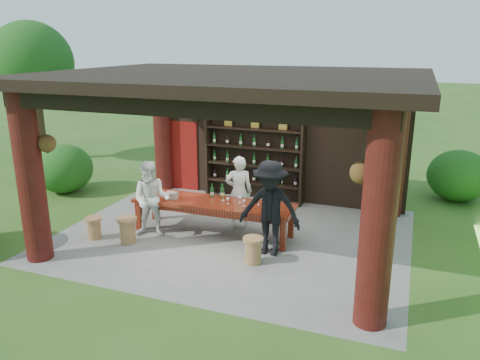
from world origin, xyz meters
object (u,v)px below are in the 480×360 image
(napkin_basket, at_px, (172,195))
(stool_far_left, at_px, (94,227))
(stool_near_right, at_px, (253,250))
(guest_woman, at_px, (151,199))
(host, at_px, (239,192))
(wine_shelf, at_px, (254,157))
(stool_near_left, at_px, (128,230))
(tasting_table, at_px, (213,206))
(guest_man, at_px, (270,208))

(napkin_basket, bearing_deg, stool_far_left, -142.63)
(stool_near_right, bearing_deg, stool_far_left, -178.46)
(stool_far_left, height_order, guest_woman, guest_woman)
(host, bearing_deg, napkin_basket, 4.20)
(wine_shelf, height_order, stool_near_left, wine_shelf)
(tasting_table, distance_m, napkin_basket, 0.98)
(stool_near_left, height_order, guest_woman, guest_woman)
(tasting_table, relative_size, guest_woman, 2.15)
(stool_far_left, xyz_separation_m, host, (2.68, 1.73, 0.58))
(stool_far_left, height_order, guest_man, guest_man)
(guest_man, bearing_deg, stool_near_right, -107.36)
(guest_man, bearing_deg, guest_woman, -179.05)
(guest_woman, relative_size, guest_man, 0.87)
(wine_shelf, bearing_deg, stool_near_right, -71.23)
(guest_man, bearing_deg, tasting_table, 159.88)
(tasting_table, xyz_separation_m, stool_near_right, (1.29, -1.06, -0.36))
(wine_shelf, height_order, guest_woman, wine_shelf)
(guest_man, height_order, napkin_basket, guest_man)
(stool_far_left, bearing_deg, tasting_table, 26.66)
(guest_woman, height_order, guest_man, guest_man)
(host, bearing_deg, stool_near_right, 95.46)
(host, xyz_separation_m, guest_man, (1.07, -1.12, 0.12))
(stool_near_left, relative_size, stool_far_left, 1.16)
(host, xyz_separation_m, napkin_basket, (-1.33, -0.70, -0.01))
(stool_near_right, bearing_deg, tasting_table, 140.49)
(wine_shelf, bearing_deg, napkin_basket, -111.03)
(stool_far_left, xyz_separation_m, guest_woman, (1.11, 0.59, 0.58))
(guest_woman, height_order, napkin_basket, guest_woman)
(tasting_table, xyz_separation_m, stool_near_left, (-1.50, -1.09, -0.34))
(wine_shelf, height_order, stool_far_left, wine_shelf)
(napkin_basket, bearing_deg, tasting_table, 7.48)
(host, bearing_deg, guest_man, 110.31)
(tasting_table, relative_size, stool_near_right, 6.89)
(stool_near_right, relative_size, napkin_basket, 2.00)
(wine_shelf, relative_size, tasting_table, 0.75)
(wine_shelf, distance_m, guest_woman, 3.37)
(host, distance_m, guest_woman, 1.95)
(tasting_table, bearing_deg, stool_near_left, -143.85)
(stool_near_left, xyz_separation_m, stool_near_right, (2.78, 0.03, -0.02))
(stool_near_left, xyz_separation_m, guest_woman, (0.30, 0.52, 0.54))
(stool_near_left, distance_m, guest_woman, 0.81)
(tasting_table, relative_size, guest_man, 1.87)
(stool_far_left, distance_m, host, 3.25)
(host, bearing_deg, stool_near_left, 18.11)
(stool_near_right, bearing_deg, napkin_basket, 157.33)
(wine_shelf, relative_size, stool_near_right, 5.13)
(guest_woman, relative_size, napkin_basket, 6.43)
(stool_near_right, bearing_deg, wine_shelf, 108.77)
(guest_man, relative_size, napkin_basket, 7.37)
(wine_shelf, height_order, napkin_basket, wine_shelf)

